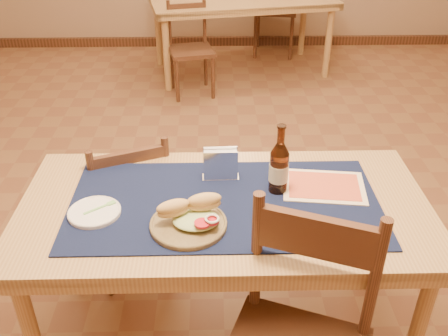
{
  "coord_description": "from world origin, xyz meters",
  "views": [
    {
      "loc": [
        -0.04,
        -2.38,
        1.89
      ],
      "look_at": [
        0.0,
        -0.7,
        0.85
      ],
      "focal_mm": 40.0,
      "sensor_mm": 36.0,
      "label": 1
    }
  ],
  "objects_px": {
    "main_table": "(225,220)",
    "napkin_holder": "(221,165)",
    "sandwich_plate": "(190,219)",
    "chair_main_far": "(129,203)",
    "beer_bottle": "(279,167)",
    "back_table": "(241,6)"
  },
  "relations": [
    {
      "from": "main_table",
      "to": "napkin_holder",
      "type": "relative_size",
      "value": 10.49
    },
    {
      "from": "sandwich_plate",
      "to": "chair_main_far",
      "type": "bearing_deg",
      "value": 119.78
    },
    {
      "from": "sandwich_plate",
      "to": "napkin_holder",
      "type": "distance_m",
      "value": 0.34
    },
    {
      "from": "main_table",
      "to": "beer_bottle",
      "type": "relative_size",
      "value": 5.51
    },
    {
      "from": "sandwich_plate",
      "to": "beer_bottle",
      "type": "distance_m",
      "value": 0.41
    },
    {
      "from": "chair_main_far",
      "to": "beer_bottle",
      "type": "xyz_separation_m",
      "value": [
        0.68,
        -0.37,
        0.43
      ]
    },
    {
      "from": "chair_main_far",
      "to": "sandwich_plate",
      "type": "bearing_deg",
      "value": -60.22
    },
    {
      "from": "chair_main_far",
      "to": "main_table",
      "type": "bearing_deg",
      "value": -43.91
    },
    {
      "from": "back_table",
      "to": "napkin_holder",
      "type": "distance_m",
      "value": 3.27
    },
    {
      "from": "chair_main_far",
      "to": "beer_bottle",
      "type": "height_order",
      "value": "beer_bottle"
    },
    {
      "from": "napkin_holder",
      "to": "beer_bottle",
      "type": "bearing_deg",
      "value": -23.23
    },
    {
      "from": "beer_bottle",
      "to": "napkin_holder",
      "type": "relative_size",
      "value": 1.9
    },
    {
      "from": "main_table",
      "to": "chair_main_far",
      "type": "height_order",
      "value": "chair_main_far"
    },
    {
      "from": "main_table",
      "to": "sandwich_plate",
      "type": "xyz_separation_m",
      "value": [
        -0.13,
        -0.14,
        0.12
      ]
    },
    {
      "from": "back_table",
      "to": "chair_main_far",
      "type": "bearing_deg",
      "value": -103.41
    },
    {
      "from": "beer_bottle",
      "to": "napkin_holder",
      "type": "height_order",
      "value": "beer_bottle"
    },
    {
      "from": "back_table",
      "to": "beer_bottle",
      "type": "relative_size",
      "value": 6.53
    },
    {
      "from": "back_table",
      "to": "chair_main_far",
      "type": "xyz_separation_m",
      "value": [
        -0.71,
        -2.98,
        -0.23
      ]
    },
    {
      "from": "back_table",
      "to": "sandwich_plate",
      "type": "distance_m",
      "value": 3.59
    },
    {
      "from": "main_table",
      "to": "napkin_holder",
      "type": "xyz_separation_m",
      "value": [
        -0.01,
        0.18,
        0.15
      ]
    },
    {
      "from": "back_table",
      "to": "sandwich_plate",
      "type": "relative_size",
      "value": 6.73
    },
    {
      "from": "beer_bottle",
      "to": "main_table",
      "type": "bearing_deg",
      "value": -159.71
    }
  ]
}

